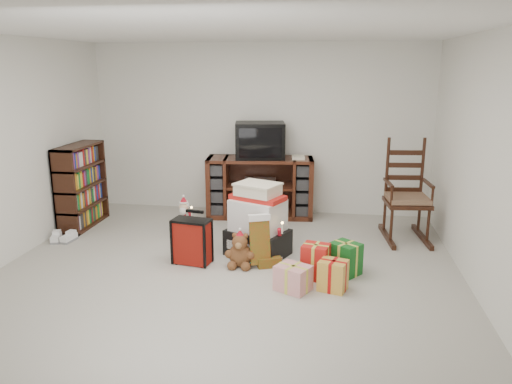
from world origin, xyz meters
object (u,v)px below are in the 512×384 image
gift_pile (258,224)px  red_suitcase (192,241)px  bookshelf (81,187)px  tv_stand (260,187)px  crt_television (260,140)px  santa_figurine (270,240)px  mrs_claus_figurine (184,221)px  gift_cluster (326,272)px  rocking_chair (406,203)px  sneaker_pair (63,238)px  teddy_bear (240,252)px

gift_pile → red_suitcase: size_ratio=1.39×
bookshelf → tv_stand: bearing=19.1°
bookshelf → crt_television: (2.36, 0.81, 0.58)m
santa_figurine → mrs_claus_figurine: size_ratio=1.12×
santa_figurine → gift_cluster: (0.65, -0.62, -0.09)m
gift_pile → rocking_chair: bearing=50.3°
gift_pile → crt_television: bearing=121.4°
santa_figurine → sneaker_pair: bearing=176.3°
tv_stand → teddy_bear: bearing=-94.0°
bookshelf → gift_pile: bearing=-15.8°
red_suitcase → teddy_bear: 0.56m
mrs_claus_figurine → sneaker_pair: size_ratio=1.70×
gift_pile → teddy_bear: (-0.14, -0.39, -0.20)m
tv_stand → gift_cluster: tv_stand is taller
bookshelf → red_suitcase: bookshelf is taller
sneaker_pair → teddy_bear: bearing=-19.0°
gift_pile → sneaker_pair: bearing=-157.5°
tv_stand → gift_cluster: 2.51m
tv_stand → sneaker_pair: tv_stand is taller
mrs_claus_figurine → red_suitcase: bearing=-68.1°
crt_television → red_suitcase: bearing=-113.8°
tv_stand → mrs_claus_figurine: tv_stand is taller
gift_cluster → tv_stand: bearing=113.9°
santa_figurine → mrs_claus_figurine: 1.35m
teddy_bear → mrs_claus_figurine: size_ratio=0.71×
bookshelf → sneaker_pair: (0.05, -0.67, -0.50)m
sneaker_pair → santa_figurine: bearing=-12.0°
mrs_claus_figurine → bookshelf: bearing=171.1°
red_suitcase → rocking_chair: bearing=36.8°
tv_stand → santa_figurine: 1.71m
red_suitcase → gift_cluster: (1.50, -0.35, -0.12)m
tv_stand → rocking_chair: bearing=-24.2°
crt_television → teddy_bear: bearing=-97.6°
rocking_chair → sneaker_pair: size_ratio=4.16×
tv_stand → gift_pile: tv_stand is taller
tv_stand → teddy_bear: 1.96m
rocking_chair → mrs_claus_figurine: (-2.83, -0.40, -0.25)m
rocking_chair → tv_stand: bearing=155.6°
mrs_claus_figurine → gift_cluster: (1.85, -1.22, -0.07)m
red_suitcase → teddy_bear: red_suitcase is taller
red_suitcase → teddy_bear: (0.55, -0.00, -0.09)m
tv_stand → bookshelf: bearing=-166.8°
sneaker_pair → crt_television: bearing=24.2°
red_suitcase → gift_cluster: bearing=-3.5°
red_suitcase → mrs_claus_figurine: (-0.35, 0.87, -0.05)m
sneaker_pair → gift_cluster: (3.33, -0.79, 0.10)m
rocking_chair → santa_figurine: size_ratio=2.19×
sneaker_pair → crt_television: 2.95m
teddy_bear → sneaker_pair: size_ratio=1.20×
red_suitcase → crt_television: size_ratio=0.79×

